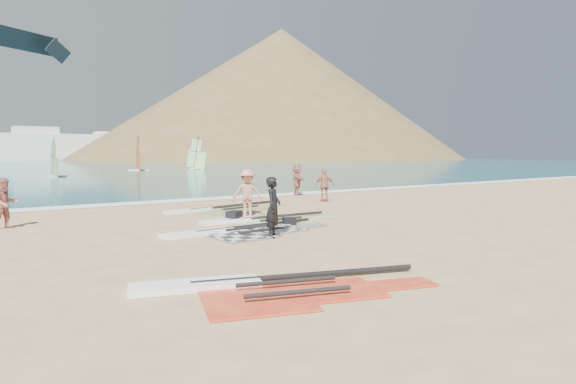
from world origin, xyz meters
TOP-DOWN VIEW (x-y plane):
  - ground at (0.00, 0.00)m, footprint 300.00×300.00m
  - sea at (0.00, 132.00)m, footprint 300.00×240.00m
  - surf_line at (0.00, 12.30)m, footprint 300.00×1.20m
  - headland_main at (85.00, 130.00)m, footprint 143.00×143.00m
  - headland_minor at (120.00, 140.00)m, footprint 70.00×70.00m
  - rig_grey at (-2.38, 1.86)m, footprint 5.68×2.30m
  - rig_green at (-0.50, 3.57)m, footprint 5.23×2.11m
  - rig_orange at (-0.16, 7.50)m, footprint 5.90×2.89m
  - rig_red at (-5.05, -3.92)m, footprint 5.58×3.15m
  - gear_bag_near at (-1.18, 4.37)m, footprint 0.72×0.67m
  - gear_bag_far at (-0.06, 2.40)m, footprint 0.51×0.43m
  - person_wetsuit at (-1.85, 0.64)m, footprint 0.78×0.77m
  - beachgoer_left at (-8.29, 7.02)m, footprint 1.01×0.92m
  - beachgoer_mid at (-0.17, 5.14)m, footprint 1.41×1.19m
  - beachgoer_back at (5.84, 7.76)m, footprint 1.09×0.79m
  - beachgoer_right at (6.79, 11.50)m, footprint 1.19×1.79m
  - windsurfer_left at (-1.48, 42.38)m, footprint 2.27×2.68m
  - windsurfer_centre at (10.91, 54.76)m, footprint 2.78×3.29m
  - windsurfer_right at (19.35, 54.45)m, footprint 2.63×2.66m
  - kitesurf_kite at (-3.85, 43.06)m, footprint 7.98×4.91m

SIDE VIEW (x-z plane):
  - ground at x=0.00m, z-range 0.00..0.00m
  - sea at x=0.00m, z-range -0.03..0.03m
  - surf_line at x=0.00m, z-range -0.02..0.02m
  - headland_main at x=85.00m, z-range -22.50..22.50m
  - headland_minor at x=120.00m, z-range -14.00..14.00m
  - rig_green at x=-0.50m, z-range -0.05..0.15m
  - rig_grey at x=-2.38m, z-range -0.05..0.15m
  - rig_red at x=-5.05m, z-range -0.05..0.15m
  - rig_orange at x=-0.16m, z-range -0.05..0.15m
  - gear_bag_far at x=-0.06m, z-range 0.00..0.26m
  - gear_bag_near at x=-1.18m, z-range 0.00..0.37m
  - beachgoer_left at x=-8.29m, z-range 0.00..1.70m
  - beachgoer_back at x=5.84m, z-range 0.00..1.72m
  - person_wetsuit at x=-1.85m, z-range 0.00..1.82m
  - beachgoer_right at x=6.79m, z-range 0.00..1.85m
  - beachgoer_mid at x=-0.17m, z-range 0.00..1.89m
  - windsurfer_left at x=-1.48m, z-range -0.81..3.21m
  - windsurfer_centre at x=10.91m, z-range -1.07..3.87m
  - windsurfer_right at x=19.35m, z-range -1.08..3.88m
  - kitesurf_kite at x=-3.85m, z-range 11.88..14.67m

